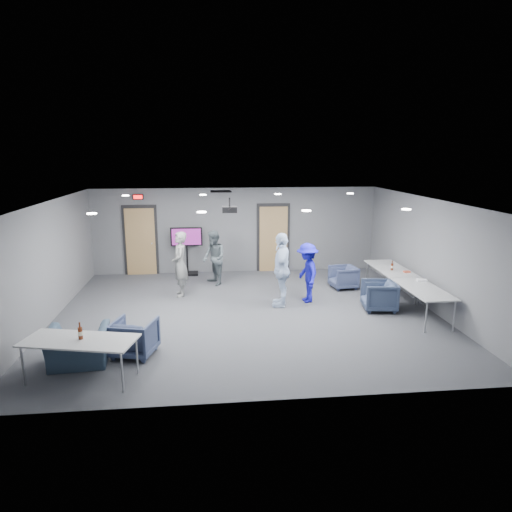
{
  "coord_description": "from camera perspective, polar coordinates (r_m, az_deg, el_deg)",
  "views": [
    {
      "loc": [
        -0.88,
        -10.37,
        3.77
      ],
      "look_at": [
        0.31,
        0.89,
        1.2
      ],
      "focal_mm": 32.0,
      "sensor_mm": 36.0,
      "label": 1
    }
  ],
  "objects": [
    {
      "name": "person_d",
      "position": [
        11.76,
        6.42,
        -2.09
      ],
      "size": [
        0.65,
        1.04,
        1.54
      ],
      "primitive_type": "imported",
      "rotation": [
        0.0,
        0.0,
        -1.49
      ],
      "color": "#1A19A6",
      "rests_on": "floor"
    },
    {
      "name": "chair_right_b",
      "position": [
        11.57,
        15.12,
        -4.82
      ],
      "size": [
        0.89,
        0.87,
        0.72
      ],
      "primitive_type": "imported",
      "rotation": [
        0.0,
        0.0,
        -1.71
      ],
      "color": "#313D56",
      "rests_on": "floor"
    },
    {
      "name": "wall_back",
      "position": [
        14.6,
        -2.51,
        3.23
      ],
      "size": [
        9.0,
        0.02,
        2.7
      ],
      "primitive_type": "cube",
      "color": "slate",
      "rests_on": "floor"
    },
    {
      "name": "table_front_left",
      "position": [
        8.29,
        -21.2,
        -9.99
      ],
      "size": [
        2.0,
        1.2,
        0.73
      ],
      "rotation": [
        0.0,
        0.0,
        -0.24
      ],
      "color": "silver",
      "rests_on": "floor"
    },
    {
      "name": "projector",
      "position": [
        11.36,
        -3.32,
        5.85
      ],
      "size": [
        0.37,
        0.36,
        0.36
      ],
      "rotation": [
        0.0,
        0.0,
        -0.03
      ],
      "color": "black",
      "rests_on": "ceiling"
    },
    {
      "name": "ceiling",
      "position": [
        10.47,
        -1.19,
        6.91
      ],
      "size": [
        9.0,
        9.0,
        0.0
      ],
      "primitive_type": "plane",
      "rotation": [
        3.14,
        0.0,
        0.0
      ],
      "color": "silver",
      "rests_on": "wall_back"
    },
    {
      "name": "wrapper",
      "position": [
        11.75,
        20.03,
        -2.88
      ],
      "size": [
        0.26,
        0.2,
        0.05
      ],
      "primitive_type": "cube",
      "rotation": [
        0.0,
        0.0,
        -0.23
      ],
      "color": "white",
      "rests_on": "table_right_b"
    },
    {
      "name": "bottle_front",
      "position": [
        8.24,
        -21.1,
        -8.96
      ],
      "size": [
        0.08,
        0.08,
        0.3
      ],
      "color": "#5A230F",
      "rests_on": "table_front_left"
    },
    {
      "name": "downlights",
      "position": [
        10.47,
        -1.19,
        6.82
      ],
      "size": [
        6.18,
        3.78,
        0.02
      ],
      "color": "white",
      "rests_on": "ceiling"
    },
    {
      "name": "table_right_a",
      "position": [
        12.87,
        16.46,
        -1.61
      ],
      "size": [
        0.81,
        1.95,
        0.73
      ],
      "rotation": [
        0.0,
        0.0,
        1.57
      ],
      "color": "silver",
      "rests_on": "floor"
    },
    {
      "name": "hvac_diffuser",
      "position": [
        13.22,
        -4.42,
        8.04
      ],
      "size": [
        0.6,
        0.6,
        0.03
      ],
      "primitive_type": "cube",
      "color": "black",
      "rests_on": "ceiling"
    },
    {
      "name": "snack_box",
      "position": [
        12.5,
        18.33,
        -1.88
      ],
      "size": [
        0.17,
        0.11,
        0.04
      ],
      "primitive_type": "cube",
      "rotation": [
        0.0,
        0.0,
        0.02
      ],
      "color": "#C14A30",
      "rests_on": "table_right_a"
    },
    {
      "name": "person_c",
      "position": [
        11.36,
        3.22,
        -1.71
      ],
      "size": [
        0.68,
        1.17,
        1.86
      ],
      "primitive_type": "imported",
      "rotation": [
        0.0,
        0.0,
        -1.79
      ],
      "color": "#C2D8F9",
      "rests_on": "floor"
    },
    {
      "name": "chair_right_a",
      "position": [
        13.19,
        10.85,
        -2.63
      ],
      "size": [
        0.78,
        0.76,
        0.64
      ],
      "primitive_type": "imported",
      "rotation": [
        0.0,
        0.0,
        -1.45
      ],
      "color": "#3A4465",
      "rests_on": "floor"
    },
    {
      "name": "floor",
      "position": [
        11.07,
        -1.13,
        -7.13
      ],
      "size": [
        9.0,
        9.0,
        0.0
      ],
      "primitive_type": "plane",
      "color": "#34363B",
      "rests_on": "ground"
    },
    {
      "name": "person_b",
      "position": [
        13.26,
        -5.29,
        -0.24
      ],
      "size": [
        0.86,
        0.95,
        1.59
      ],
      "primitive_type": "imported",
      "rotation": [
        0.0,
        0.0,
        -1.17
      ],
      "color": "slate",
      "rests_on": "floor"
    },
    {
      "name": "chair_front_b",
      "position": [
        9.01,
        -21.34,
        -10.54
      ],
      "size": [
        1.12,
        1.0,
        0.68
      ],
      "primitive_type": "imported",
      "rotation": [
        0.0,
        0.0,
        3.23
      ],
      "color": "#34465A",
      "rests_on": "floor"
    },
    {
      "name": "door_left",
      "position": [
        14.73,
        -14.22,
        1.82
      ],
      "size": [
        1.06,
        0.17,
        2.24
      ],
      "color": "black",
      "rests_on": "wall_back"
    },
    {
      "name": "wall_front",
      "position": [
        6.88,
        1.74,
        -7.85
      ],
      "size": [
        9.0,
        0.02,
        2.7
      ],
      "primitive_type": "cube",
      "color": "slate",
      "rests_on": "floor"
    },
    {
      "name": "person_a",
      "position": [
        12.31,
        -9.49,
        -1.01
      ],
      "size": [
        0.48,
        0.67,
        1.74
      ],
      "primitive_type": "imported",
      "rotation": [
        0.0,
        0.0,
        -1.47
      ],
      "color": "gray",
      "rests_on": "floor"
    },
    {
      "name": "bottle_right",
      "position": [
        12.6,
        16.64,
        -1.28
      ],
      "size": [
        0.07,
        0.07,
        0.26
      ],
      "color": "#5A230F",
      "rests_on": "table_right_a"
    },
    {
      "name": "chair_front_a",
      "position": [
        9.08,
        -14.95,
        -9.79
      ],
      "size": [
        0.93,
        0.95,
        0.71
      ],
      "primitive_type": "imported",
      "rotation": [
        0.0,
        0.0,
        2.88
      ],
      "color": "#3A4565",
      "rests_on": "floor"
    },
    {
      "name": "door_right",
      "position": [
        14.73,
        2.18,
        2.2
      ],
      "size": [
        1.06,
        0.17,
        2.24
      ],
      "color": "black",
      "rests_on": "wall_back"
    },
    {
      "name": "wall_right",
      "position": [
        11.94,
        20.9,
        0.23
      ],
      "size": [
        0.02,
        8.0,
        2.7
      ],
      "primitive_type": "cube",
      "color": "slate",
      "rests_on": "floor"
    },
    {
      "name": "exit_sign",
      "position": [
        14.52,
        -14.53,
        7.16
      ],
      "size": [
        0.32,
        0.08,
        0.16
      ],
      "color": "black",
      "rests_on": "wall_back"
    },
    {
      "name": "wall_left",
      "position": [
        11.25,
        -24.65,
        -0.83
      ],
      "size": [
        0.02,
        8.0,
        2.7
      ],
      "primitive_type": "cube",
      "color": "slate",
      "rests_on": "floor"
    },
    {
      "name": "table_right_b",
      "position": [
        11.2,
        20.12,
        -4.0
      ],
      "size": [
        0.79,
        1.89,
        0.73
      ],
      "rotation": [
        0.0,
        0.0,
        1.57
      ],
      "color": "silver",
      "rests_on": "floor"
    },
    {
      "name": "tv_stand",
      "position": [
        14.43,
        -8.64,
        0.99
      ],
      "size": [
        0.99,
        0.47,
        1.51
      ],
      "color": "black",
      "rests_on": "floor"
    }
  ]
}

